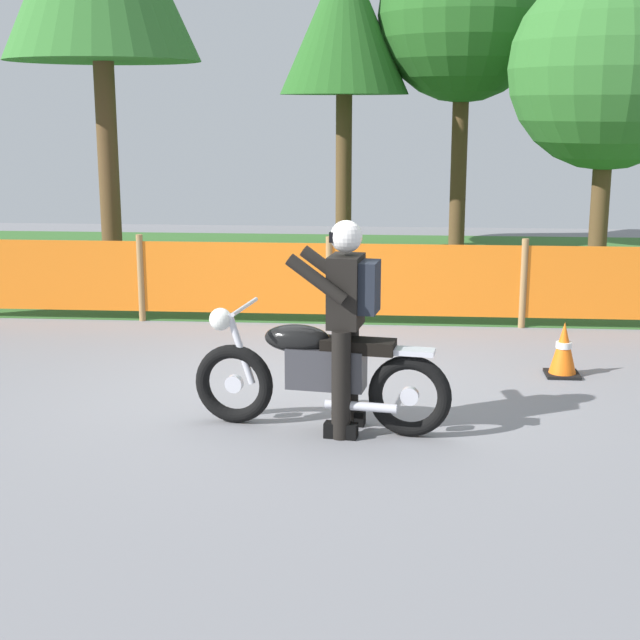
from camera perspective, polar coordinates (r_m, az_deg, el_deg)
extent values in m
cube|color=gray|center=(8.58, -0.72, -4.34)|extent=(24.00, 24.00, 0.02)
cube|color=#386B2D|center=(15.03, 1.63, 3.20)|extent=(24.00, 7.94, 0.01)
cylinder|color=#997547|center=(11.42, -10.87, 2.53)|extent=(0.08, 0.08, 1.05)
cylinder|color=#997547|center=(11.04, 0.56, 2.41)|extent=(0.08, 0.08, 1.05)
cylinder|color=#997547|center=(11.12, 12.30, 2.18)|extent=(0.08, 0.08, 1.05)
cube|color=orange|center=(11.77, -16.20, 2.65)|extent=(2.19, 0.02, 0.85)
cube|color=orange|center=(11.17, -5.25, 2.58)|extent=(2.19, 0.02, 0.85)
cube|color=orange|center=(11.02, 6.45, 2.41)|extent=(2.19, 0.02, 0.85)
cube|color=orange|center=(11.32, 18.00, 2.14)|extent=(2.19, 0.02, 0.85)
cylinder|color=brown|center=(13.25, -12.74, 8.37)|extent=(0.28, 0.28, 3.12)
cylinder|color=brown|center=(16.51, 1.45, 8.84)|extent=(0.28, 0.28, 2.74)
cone|color=#286023|center=(16.53, 1.51, 17.85)|extent=(2.21, 2.21, 2.46)
cylinder|color=brown|center=(16.74, 8.45, 9.26)|extent=(0.28, 0.28, 3.03)
sphere|color=#286023|center=(16.78, 8.75, 17.91)|extent=(2.91, 2.91, 2.91)
cylinder|color=brown|center=(14.95, 16.68, 6.53)|extent=(0.28, 0.28, 2.04)
sphere|color=#33702D|center=(14.88, 17.20, 14.41)|extent=(2.96, 2.96, 2.96)
torus|color=black|center=(7.66, -5.26, -3.89)|extent=(0.67, 0.21, 0.66)
cylinder|color=silver|center=(7.66, -5.26, -3.89)|extent=(0.15, 0.08, 0.14)
torus|color=black|center=(7.35, 5.49, -4.63)|extent=(0.67, 0.21, 0.66)
cylinder|color=silver|center=(7.35, 5.49, -4.63)|extent=(0.15, 0.08, 0.14)
cube|color=#38383D|center=(7.41, 0.39, -2.93)|extent=(0.65, 0.34, 0.33)
ellipsoid|color=black|center=(7.40, -1.39, -1.13)|extent=(0.57, 0.32, 0.23)
cube|color=black|center=(7.30, 2.36, -1.58)|extent=(0.60, 0.31, 0.10)
cube|color=silver|center=(7.25, 5.55, -1.92)|extent=(0.39, 0.22, 0.04)
cylinder|color=silver|center=(7.56, -4.86, -1.76)|extent=(0.24, 0.09, 0.58)
sphere|color=white|center=(7.55, -6.08, 0.05)|extent=(0.21, 0.21, 0.19)
cylinder|color=silver|center=(7.47, -4.61, 0.81)|extent=(0.12, 0.61, 0.03)
cylinder|color=silver|center=(7.28, 2.51, -5.28)|extent=(0.57, 0.16, 0.07)
cylinder|color=black|center=(7.25, 1.30, -3.98)|extent=(0.17, 0.17, 0.86)
cube|color=black|center=(7.36, 1.28, -6.74)|extent=(0.27, 0.15, 0.12)
cylinder|color=black|center=(7.55, 1.80, -3.30)|extent=(0.17, 0.17, 0.86)
cube|color=black|center=(7.66, 1.78, -5.95)|extent=(0.27, 0.15, 0.12)
cube|color=black|center=(7.23, 1.59, 1.77)|extent=(0.29, 0.39, 0.56)
cylinder|color=black|center=(7.03, -0.21, 2.49)|extent=(0.49, 0.17, 0.38)
cylinder|color=black|center=(7.45, 0.58, 3.08)|extent=(0.49, 0.17, 0.38)
sphere|color=white|center=(7.16, 1.61, 5.11)|extent=(0.28, 0.28, 0.25)
cube|color=black|center=(7.18, 0.82, 5.14)|extent=(0.06, 0.18, 0.08)
cube|color=#1E232D|center=(7.19, 2.92, 2.02)|extent=(0.20, 0.30, 0.40)
cube|color=black|center=(9.32, 14.54, -3.21)|extent=(0.32, 0.32, 0.03)
cone|color=orange|center=(9.25, 14.64, -1.64)|extent=(0.26, 0.26, 0.50)
cylinder|color=white|center=(9.24, 14.64, -1.49)|extent=(0.15, 0.15, 0.06)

